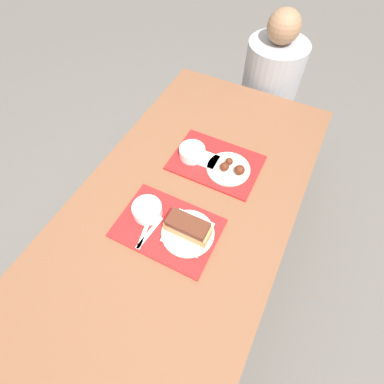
{
  "coord_description": "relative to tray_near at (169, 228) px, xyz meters",
  "views": [
    {
      "loc": [
        0.36,
        -0.63,
        1.91
      ],
      "look_at": [
        0.02,
        0.05,
        0.81
      ],
      "focal_mm": 28.0,
      "sensor_mm": 36.0,
      "label": 1
    }
  ],
  "objects": [
    {
      "name": "ground_plane",
      "position": [
        -0.0,
        0.15,
        -0.78
      ],
      "size": [
        12.0,
        12.0,
        0.0
      ],
      "primitive_type": "plane",
      "color": "#605B56"
    },
    {
      "name": "picnic_table",
      "position": [
        -0.0,
        0.15,
        -0.09
      ],
      "size": [
        0.95,
        1.84,
        0.77
      ],
      "color": "brown",
      "rests_on": "ground_plane"
    },
    {
      "name": "picnic_bench_far",
      "position": [
        -0.0,
        1.29,
        -0.4
      ],
      "size": [
        0.91,
        0.28,
        0.45
      ],
      "color": "brown",
      "rests_on": "ground_plane"
    },
    {
      "name": "tray_near",
      "position": [
        0.0,
        0.0,
        0.0
      ],
      "size": [
        0.43,
        0.3,
        0.01
      ],
      "color": "red",
      "rests_on": "picnic_table"
    },
    {
      "name": "tray_far",
      "position": [
        0.03,
        0.42,
        0.0
      ],
      "size": [
        0.43,
        0.3,
        0.01
      ],
      "color": "red",
      "rests_on": "picnic_table"
    },
    {
      "name": "bowl_coleslaw_near",
      "position": [
        -0.12,
        0.02,
        0.04
      ],
      "size": [
        0.13,
        0.13,
        0.05
      ],
      "color": "white",
      "rests_on": "tray_near"
    },
    {
      "name": "brisket_sandwich_plate",
      "position": [
        0.09,
        0.01,
        0.04
      ],
      "size": [
        0.22,
        0.22,
        0.1
      ],
      "color": "beige",
      "rests_on": "tray_near"
    },
    {
      "name": "plastic_fork_near",
      "position": [
        -0.08,
        -0.06,
        0.01
      ],
      "size": [
        0.05,
        0.17,
        0.0
      ],
      "color": "white",
      "rests_on": "tray_near"
    },
    {
      "name": "plastic_knife_near",
      "position": [
        -0.06,
        -0.06,
        0.01
      ],
      "size": [
        0.03,
        0.17,
        0.0
      ],
      "color": "white",
      "rests_on": "tray_near"
    },
    {
      "name": "bowl_coleslaw_far",
      "position": [
        -0.09,
        0.41,
        0.04
      ],
      "size": [
        0.13,
        0.13,
        0.05
      ],
      "color": "white",
      "rests_on": "tray_far"
    },
    {
      "name": "wings_plate_far",
      "position": [
        0.11,
        0.41,
        0.02
      ],
      "size": [
        0.21,
        0.21,
        0.06
      ],
      "color": "beige",
      "rests_on": "tray_far"
    },
    {
      "name": "napkin_far",
      "position": [
        -0.03,
        0.41,
        0.01
      ],
      "size": [
        0.14,
        0.1,
        0.01
      ],
      "color": "white",
      "rests_on": "tray_far"
    },
    {
      "name": "person_seated_across",
      "position": [
        0.05,
        1.29,
        -0.04
      ],
      "size": [
        0.37,
        0.37,
        0.7
      ],
      "color": "#9E9EA3",
      "rests_on": "picnic_bench_far"
    }
  ]
}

